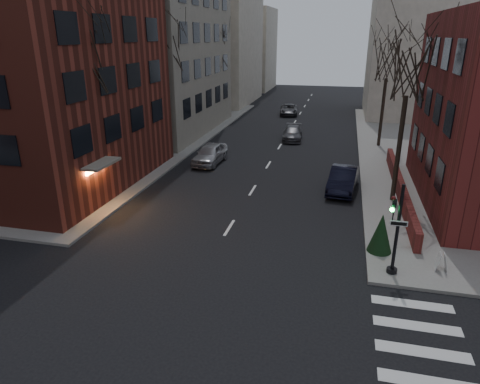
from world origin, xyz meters
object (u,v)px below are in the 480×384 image
Objects in this scene: parked_sedan at (343,180)px; car_lane_far at (289,110)px; streetlamp_far at (227,83)px; tree_left_c at (217,50)px; tree_left_a at (84,58)px; tree_right_b at (388,60)px; sandwich_board at (441,262)px; evergreen_shrub at (381,233)px; tree_left_b at (168,45)px; car_lane_silver at (210,154)px; tree_right_a at (410,67)px; traffic_signal at (395,235)px; car_lane_gray at (293,133)px; streetlamp_near at (158,111)px.

parked_sedan is 1.01× the size of car_lane_far.
streetlamp_far is at bearing 127.11° from parked_sedan.
tree_left_a is at bearing -90.00° from tree_left_c.
tree_right_b reaches higher than sandwich_board.
evergreen_shrub is (16.39, -29.13, -6.94)m from tree_left_c.
tree_right_b is 1.95× the size of parked_sedan.
tree_left_b reaches higher than car_lane_silver.
tree_left_b is 2.31× the size of car_lane_far.
tree_right_a reaches higher than streetlamp_far.
tree_right_a is 1.06× the size of tree_right_b.
tree_right_a is at bearing 12.80° from tree_left_a.
tree_left_b reaches higher than car_lane_far.
tree_left_c reaches higher than car_lane_far.
sandwich_board is (18.86, -30.30, -7.48)m from tree_left_c.
tree_right_b is at bearing 94.77° from sandwich_board.
tree_right_a is at bearing -19.29° from car_lane_silver.
streetlamp_far is (-16.14, 33.01, 2.33)m from traffic_signal.
tree_left_a is 22.63m from car_lane_gray.
parked_sedan is at bearing -18.92° from car_lane_silver.
streetlamp_far is 8.96m from car_lane_far.
car_lane_silver is at bearing 20.71° from streetlamp_near.
tree_left_b is 1.11× the size of tree_left_c.
parked_sedan is 1.02× the size of car_lane_silver.
tree_right_b is 1.96× the size of car_lane_far.
tree_right_b is at bearing 87.85° from traffic_signal.
tree_left_c reaches higher than car_lane_gray.
car_lane_silver is at bearing -75.81° from tree_left_c.
evergreen_shrub is (-1.21, -7.13, -6.94)m from tree_right_a.
tree_left_b is 2.33× the size of car_lane_silver.
sandwich_board is at bearing -81.36° from tree_right_a.
tree_left_a is 20.90m from sandwich_board.
car_lane_silver is at bearing -122.98° from car_lane_gray.
parked_sedan is 14.53m from car_lane_gray.
tree_right_a is (17.60, -22.00, 0.00)m from tree_left_c.
sandwich_board is at bearing -58.10° from tree_left_c.
tree_right_a reaches higher than sandwich_board.
parked_sedan is at bearing -10.98° from streetlamp_near.
streetlamp_far is at bearing 103.50° from car_lane_silver.
tree_left_a reaches higher than tree_right_b.
tree_left_b is (0.00, 12.00, 0.44)m from tree_left_a.
car_lane_far is (6.87, 4.50, -3.59)m from streetlamp_far.
tree_right_b is 2.07× the size of car_lane_gray.
evergreen_shrub is at bearing -60.64° from tree_left_c.
tree_right_b is 4.89× the size of evergreen_shrub.
tree_right_b is 1.46× the size of streetlamp_far.
parked_sedan reaches higher than sandwich_board.
streetlamp_near is 14.65m from parked_sedan.
traffic_signal reaches higher than evergreen_shrub.
tree_right_b reaches higher than car_lane_far.
streetlamp_near is 1.00× the size of streetlamp_far.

